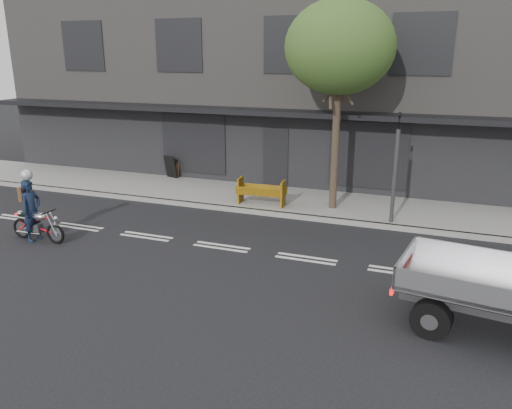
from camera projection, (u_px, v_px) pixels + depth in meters
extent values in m
plane|color=black|center=(222.00, 247.00, 13.75)|extent=(80.00, 80.00, 0.00)
cube|color=gray|center=(275.00, 199.00, 17.95)|extent=(32.00, 3.20, 0.15)
cube|color=gray|center=(260.00, 212.00, 16.51)|extent=(32.00, 0.20, 0.15)
cube|color=slate|center=(321.00, 79.00, 22.73)|extent=(26.00, 10.00, 8.00)
cylinder|color=#382B21|center=(335.00, 153.00, 16.21)|extent=(0.24, 0.24, 4.00)
ellipsoid|color=#354B1C|center=(340.00, 47.00, 15.25)|extent=(3.40, 3.40, 2.89)
cylinder|color=#2D2D30|center=(394.00, 179.00, 14.93)|extent=(0.12, 0.12, 3.00)
imported|color=black|center=(399.00, 121.00, 14.42)|extent=(0.08, 0.10, 0.50)
torus|color=black|center=(22.00, 228.00, 14.36)|extent=(0.60, 0.10, 0.59)
torus|color=black|center=(56.00, 234.00, 13.94)|extent=(0.60, 0.10, 0.59)
cube|color=#2D2D30|center=(37.00, 228.00, 14.14)|extent=(0.31, 0.21, 0.25)
ellipsoid|color=#B1B1B5|center=(39.00, 216.00, 13.99)|extent=(0.49, 0.28, 0.24)
cube|color=black|center=(27.00, 215.00, 14.14)|extent=(0.48, 0.22, 0.08)
cylinder|color=black|center=(48.00, 212.00, 13.81)|extent=(0.04, 0.53, 0.03)
imported|color=#131E35|center=(32.00, 210.00, 14.03)|extent=(0.43, 0.65, 1.77)
cylinder|color=black|center=(431.00, 319.00, 9.30)|extent=(0.77, 0.38, 0.74)
cylinder|color=black|center=(445.00, 284.00, 10.69)|extent=(0.77, 0.38, 0.74)
cube|color=#B1B2B7|center=(481.00, 285.00, 9.50)|extent=(3.18, 2.32, 0.10)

